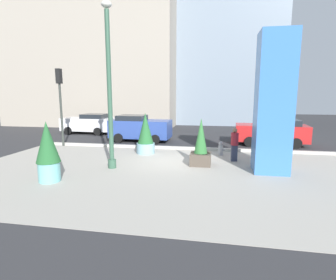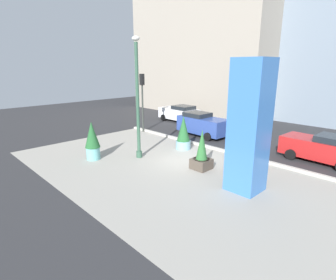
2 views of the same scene
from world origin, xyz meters
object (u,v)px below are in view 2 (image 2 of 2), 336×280
at_px(art_pillar_blue, 249,128).
at_px(potted_plant_mid_plaza, 202,154).
at_px(fire_hydrant, 239,157).
at_px(car_far_lane, 179,113).
at_px(car_curb_west, 324,148).
at_px(potted_plant_near_left, 92,140).
at_px(pedestrian_on_sidewalk, 238,156).
at_px(traffic_light_corner, 142,94).
at_px(lamp_post, 138,102).
at_px(potted_plant_near_right, 183,134).
at_px(car_curb_east, 202,124).

xyz_separation_m(art_pillar_blue, potted_plant_mid_plaza, (-2.98, 0.56, -2.02)).
distance_m(fire_hydrant, car_far_lane, 12.54).
xyz_separation_m(car_curb_west, car_far_lane, (-14.09, 2.72, -0.01)).
xyz_separation_m(art_pillar_blue, potted_plant_near_left, (-8.51, -2.87, -1.70)).
distance_m(potted_plant_near_left, car_far_lane, 12.78).
xyz_separation_m(art_pillar_blue, fire_hydrant, (-2.02, 2.79, -2.52)).
distance_m(potted_plant_near_left, pedestrian_on_sidewalk, 8.39).
xyz_separation_m(traffic_light_corner, pedestrian_on_sidewalk, (10.54, -2.18, -2.31)).
relative_size(art_pillar_blue, car_far_lane, 1.38).
bearing_deg(fire_hydrant, pedestrian_on_sidewalk, -62.62).
distance_m(fire_hydrant, traffic_light_corner, 10.35).
distance_m(lamp_post, car_far_lane, 11.78).
xyz_separation_m(potted_plant_near_right, car_curb_east, (-1.41, 3.77, -0.12)).
bearing_deg(potted_plant_near_left, car_far_lane, 109.68).
distance_m(potted_plant_near_right, car_curb_west, 8.40).
bearing_deg(car_far_lane, potted_plant_near_right, -44.84).
height_order(potted_plant_near_left, car_curb_east, potted_plant_near_left).
relative_size(potted_plant_near_left, potted_plant_mid_plaza, 1.05).
bearing_deg(pedestrian_on_sidewalk, potted_plant_near_right, 168.48).
bearing_deg(car_curb_west, potted_plant_near_left, -136.42).
bearing_deg(car_curb_west, pedestrian_on_sidewalk, -118.75).
bearing_deg(car_curb_east, car_far_lane, 151.52).
distance_m(lamp_post, art_pillar_blue, 6.92).
relative_size(traffic_light_corner, car_curb_west, 1.07).
bearing_deg(traffic_light_corner, art_pillar_blue, -17.45).
relative_size(potted_plant_mid_plaza, car_far_lane, 0.52).
relative_size(fire_hydrant, car_curb_west, 0.17).
bearing_deg(potted_plant_near_right, potted_plant_mid_plaza, -31.97).
bearing_deg(traffic_light_corner, fire_hydrant, -5.53).
height_order(lamp_post, traffic_light_corner, lamp_post).
relative_size(art_pillar_blue, potted_plant_mid_plaza, 2.62).
bearing_deg(potted_plant_near_left, traffic_light_corner, 117.32).
distance_m(fire_hydrant, pedestrian_on_sidewalk, 1.48).
height_order(potted_plant_near_right, fire_hydrant, potted_plant_near_right).
distance_m(traffic_light_corner, car_curb_west, 13.69).
relative_size(lamp_post, potted_plant_near_right, 3.11).
height_order(car_far_lane, pedestrian_on_sidewalk, pedestrian_on_sidewalk).
xyz_separation_m(fire_hydrant, car_far_lane, (-10.79, 6.37, 0.48)).
height_order(art_pillar_blue, fire_hydrant, art_pillar_blue).
bearing_deg(potted_plant_mid_plaza, art_pillar_blue, -10.61).
bearing_deg(potted_plant_near_right, car_far_lane, 135.16).
relative_size(potted_plant_near_right, car_curb_east, 0.53).
bearing_deg(car_curb_west, potted_plant_near_right, -152.34).
bearing_deg(potted_plant_mid_plaza, potted_plant_near_right, 148.03).
distance_m(potted_plant_near_right, car_far_lane, 9.39).
height_order(fire_hydrant, traffic_light_corner, traffic_light_corner).
bearing_deg(lamp_post, potted_plant_mid_plaza, 17.66).
height_order(car_curb_east, car_far_lane, car_curb_east).
xyz_separation_m(lamp_post, car_curb_east, (-0.70, 6.99, -2.50)).
bearing_deg(art_pillar_blue, potted_plant_near_right, 157.58).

